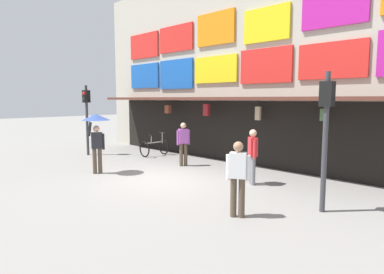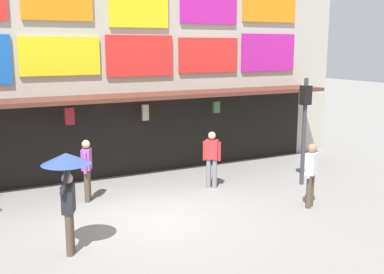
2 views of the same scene
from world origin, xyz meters
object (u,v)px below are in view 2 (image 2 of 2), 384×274
at_px(pedestrian_in_yellow, 311,172).
at_px(pedestrian_with_umbrella, 67,175).
at_px(pedestrian_in_red, 212,156).
at_px(traffic_light_far, 305,114).
at_px(pedestrian_in_white, 87,167).

relative_size(pedestrian_in_yellow, pedestrian_with_umbrella, 0.81).
bearing_deg(pedestrian_in_red, pedestrian_in_yellow, -60.85).
relative_size(traffic_light_far, pedestrian_in_red, 1.90).
bearing_deg(pedestrian_in_white, traffic_light_far, -12.58).
bearing_deg(pedestrian_with_umbrella, pedestrian_in_yellow, -0.20).
height_order(traffic_light_far, pedestrian_in_yellow, traffic_light_far).
xyz_separation_m(pedestrian_in_yellow, pedestrian_in_red, (-1.45, 2.60, 0.00)).
bearing_deg(pedestrian_in_white, pedestrian_in_yellow, -31.51).
bearing_deg(pedestrian_in_yellow, pedestrian_in_white, 148.49).
xyz_separation_m(traffic_light_far, pedestrian_in_yellow, (-1.16, -1.69, -1.19)).
bearing_deg(pedestrian_with_umbrella, traffic_light_far, 12.90).
height_order(pedestrian_in_white, pedestrian_with_umbrella, pedestrian_with_umbrella).
distance_m(pedestrian_in_white, pedestrian_in_yellow, 5.86).
relative_size(traffic_light_far, pedestrian_in_white, 1.90).
bearing_deg(pedestrian_with_umbrella, pedestrian_in_red, 28.85).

